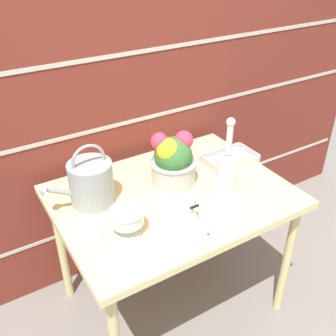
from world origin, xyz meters
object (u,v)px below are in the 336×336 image
Objects in this scene: crystal_pedestal_bowl at (127,218)px; wire_tray at (230,160)px; glass_decanter at (227,169)px; watering_can at (91,182)px; flower_planter at (173,160)px; figurine_vase at (192,211)px.

crystal_pedestal_bowl reaches higher than wire_tray.
glass_decanter is 1.35× the size of wire_tray.
wire_tray is at bearing -3.44° from watering_can.
watering_can is at bearing 173.12° from flower_planter.
glass_decanter reaches higher than wire_tray.
crystal_pedestal_bowl is 0.75m from wire_tray.
glass_decanter reaches higher than figurine_vase.
figurine_vase is at bearing -19.46° from crystal_pedestal_bowl.
glass_decanter is at bearing -49.31° from flower_planter.
crystal_pedestal_bowl is at bearing 160.54° from figurine_vase.
flower_planter is (0.40, -0.05, 0.02)m from watering_can.
crystal_pedestal_bowl is 0.53m from glass_decanter.
watering_can is 0.91× the size of glass_decanter.
glass_decanter is (0.57, -0.24, 0.02)m from watering_can.
watering_can reaches higher than flower_planter.
flower_planter is at bearing -179.60° from wire_tray.
glass_decanter is at bearing -23.31° from watering_can.
watering_can is 0.76m from wire_tray.
crystal_pedestal_bowl is at bearing -81.15° from watering_can.
wire_tray is (0.36, 0.00, -0.11)m from flower_planter.
watering_can is 0.62m from glass_decanter.
flower_planter is at bearing 32.22° from crystal_pedestal_bowl.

